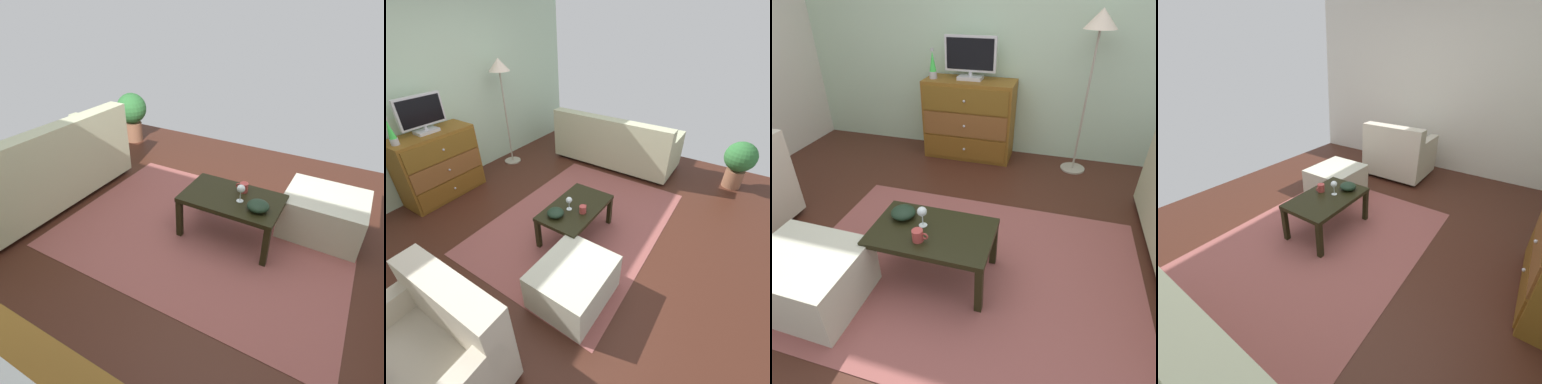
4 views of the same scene
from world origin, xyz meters
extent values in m
cube|color=#412015|center=(0.00, 0.00, -0.03)|extent=(5.70, 4.70, 0.05)
cube|color=#934E4A|center=(0.20, -0.20, 0.00)|extent=(2.60, 1.90, 0.01)
cube|color=black|center=(-0.42, -0.05, 0.19)|extent=(0.05, 0.05, 0.37)
cube|color=black|center=(0.38, -0.05, 0.19)|extent=(0.05, 0.05, 0.37)
cube|color=black|center=(-0.42, -0.52, 0.19)|extent=(0.05, 0.05, 0.37)
cube|color=black|center=(0.38, -0.52, 0.19)|extent=(0.05, 0.05, 0.37)
cube|color=black|center=(-0.02, -0.29, 0.39)|extent=(0.86, 0.53, 0.04)
cylinder|color=silver|center=(-0.10, -0.25, 0.42)|extent=(0.06, 0.06, 0.00)
cylinder|color=silver|center=(-0.10, -0.25, 0.46)|extent=(0.01, 0.01, 0.09)
sphere|color=silver|center=(-0.10, -0.25, 0.54)|extent=(0.07, 0.07, 0.07)
cylinder|color=#B43F3C|center=(-0.07, -0.41, 0.46)|extent=(0.08, 0.08, 0.08)
torus|color=#B43F3C|center=(-0.02, -0.41, 0.46)|extent=(0.05, 0.01, 0.05)
ellipsoid|color=#1A2E1E|center=(-0.28, -0.20, 0.45)|extent=(0.18, 0.18, 0.08)
cylinder|color=#332319|center=(2.34, -0.76, 0.03)|extent=(0.05, 0.05, 0.05)
cylinder|color=#332319|center=(1.65, -0.76, 0.03)|extent=(0.05, 0.05, 0.05)
cube|color=#BABE97|center=(2.00, 0.19, 0.25)|extent=(0.85, 2.06, 0.39)
cube|color=#BABE97|center=(1.67, 0.19, 0.66)|extent=(0.20, 2.06, 0.42)
cube|color=#BABE97|center=(2.00, -0.78, 0.54)|extent=(0.81, 0.12, 0.20)
cylinder|color=#9BA869|center=(2.27, 0.30, 0.52)|extent=(0.16, 0.40, 0.16)
cube|color=beige|center=(-0.74, -0.74, 0.20)|extent=(0.71, 0.61, 0.39)
cylinder|color=brown|center=(2.20, -1.70, 0.14)|extent=(0.26, 0.26, 0.28)
sphere|color=#2D6B33|center=(2.20, -1.70, 0.50)|extent=(0.44, 0.44, 0.44)
camera|label=1|loc=(-0.83, 1.90, 1.88)|focal=29.34mm
camera|label=2|loc=(-2.02, -1.62, 2.20)|focal=24.83mm
camera|label=3|loc=(0.69, -1.92, 1.85)|focal=30.33mm
camera|label=4|loc=(1.78, 1.31, 1.73)|focal=24.09mm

